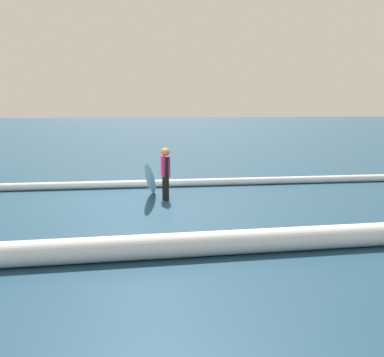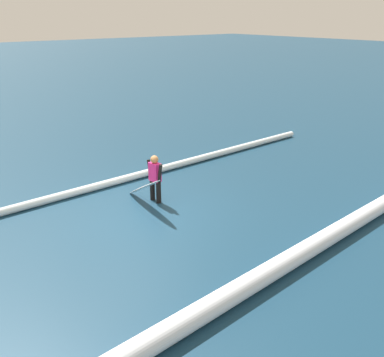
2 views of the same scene
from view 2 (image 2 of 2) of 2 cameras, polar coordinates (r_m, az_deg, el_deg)
name	(u,v)px [view 2 (image 2 of 2)]	position (r m, az deg, el deg)	size (l,w,h in m)	color
ground_plane	(142,213)	(11.26, -6.78, -4.68)	(154.08, 154.08, 0.00)	navy
surfer	(155,176)	(11.63, -5.04, 0.31)	(0.22, 0.66, 1.35)	black
surfboard	(144,187)	(11.49, -6.55, -1.18)	(0.46, 1.99, 1.11)	white
wave_crest_foreground	(102,185)	(12.97, -12.17, -0.87)	(0.23, 0.23, 18.23)	white
wave_crest_midground	(168,332)	(7.13, -3.27, -20.10)	(0.40, 0.40, 23.28)	white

